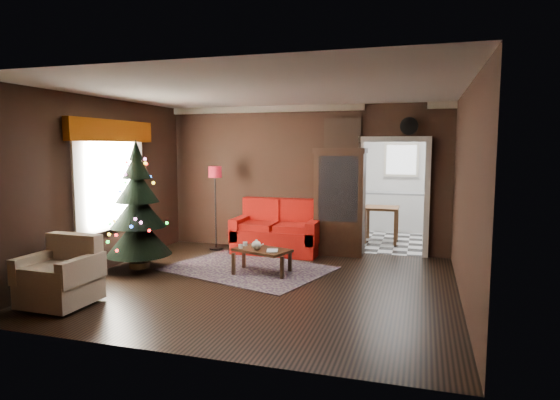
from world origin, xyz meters
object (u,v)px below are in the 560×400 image
(curio_cabinet, at_px, (340,204))
(coffee_table, at_px, (262,261))
(armchair, at_px, (59,271))
(christmas_tree, at_px, (138,207))
(loveseat, at_px, (277,227))
(floor_lamp, at_px, (216,208))
(teapot, at_px, (256,245))
(wall_clock, at_px, (409,126))
(kitchen_table, at_px, (381,224))

(curio_cabinet, bearing_deg, coffee_table, -118.58)
(curio_cabinet, distance_m, armchair, 4.90)
(christmas_tree, height_order, coffee_table, christmas_tree)
(loveseat, relative_size, coffee_table, 1.97)
(floor_lamp, distance_m, armchair, 3.65)
(coffee_table, bearing_deg, curio_cabinet, 61.42)
(armchair, bearing_deg, coffee_table, 50.28)
(floor_lamp, bearing_deg, teapot, -47.40)
(loveseat, distance_m, wall_clock, 3.04)
(armchair, height_order, teapot, armchair)
(coffee_table, bearing_deg, christmas_tree, -169.49)
(curio_cabinet, bearing_deg, teapot, -118.68)
(curio_cabinet, xyz_separation_m, floor_lamp, (-2.37, -0.34, -0.12))
(loveseat, xyz_separation_m, wall_clock, (2.35, 0.40, 1.88))
(teapot, bearing_deg, christmas_tree, -172.15)
(christmas_tree, bearing_deg, loveseat, 46.40)
(curio_cabinet, xyz_separation_m, armchair, (-2.88, -3.94, -0.49))
(armchair, height_order, kitchen_table, armchair)
(loveseat, distance_m, teapot, 1.61)
(curio_cabinet, distance_m, floor_lamp, 2.40)
(wall_clock, distance_m, kitchen_table, 2.43)
(christmas_tree, height_order, kitchen_table, christmas_tree)
(christmas_tree, xyz_separation_m, coffee_table, (2.00, 0.37, -0.84))
(teapot, height_order, wall_clock, wall_clock)
(armchair, bearing_deg, floor_lamp, 83.47)
(coffee_table, height_order, kitchen_table, kitchen_table)
(curio_cabinet, bearing_deg, kitchen_table, 65.56)
(curio_cabinet, relative_size, kitchen_table, 2.53)
(loveseat, bearing_deg, teapot, -84.66)
(curio_cabinet, bearing_deg, wall_clock, 8.53)
(curio_cabinet, relative_size, christmas_tree, 0.95)
(christmas_tree, relative_size, teapot, 11.86)
(loveseat, relative_size, wall_clock, 5.31)
(armchair, bearing_deg, curio_cabinet, 55.35)
(coffee_table, bearing_deg, armchair, -131.27)
(armchair, height_order, wall_clock, wall_clock)
(coffee_table, bearing_deg, kitchen_table, 63.26)
(floor_lamp, height_order, armchair, floor_lamp)
(loveseat, distance_m, floor_lamp, 1.27)
(christmas_tree, height_order, teapot, christmas_tree)
(loveseat, xyz_separation_m, teapot, (0.15, -1.61, -0.02))
(loveseat, height_order, coffee_table, loveseat)
(christmas_tree, distance_m, teapot, 2.03)
(floor_lamp, height_order, wall_clock, wall_clock)
(curio_cabinet, height_order, floor_lamp, curio_cabinet)
(loveseat, relative_size, armchair, 2.03)
(teapot, relative_size, wall_clock, 0.53)
(christmas_tree, bearing_deg, coffee_table, 10.51)
(armchair, xyz_separation_m, coffee_table, (1.94, 2.21, -0.25))
(loveseat, bearing_deg, kitchen_table, 42.51)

